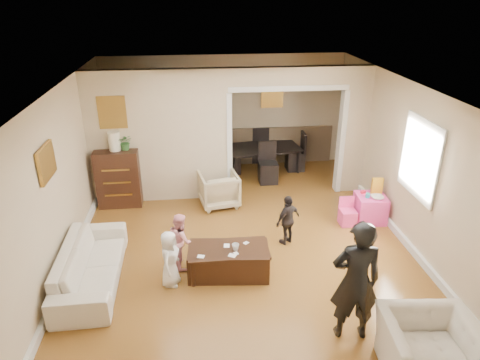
{
  "coord_description": "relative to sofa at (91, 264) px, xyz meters",
  "views": [
    {
      "loc": [
        -0.7,
        -6.22,
        3.96
      ],
      "look_at": [
        0.0,
        0.2,
        1.05
      ],
      "focal_mm": 32.2,
      "sensor_mm": 36.0,
      "label": 1
    }
  ],
  "objects": [
    {
      "name": "floor",
      "position": [
        2.29,
        0.85,
        -0.29
      ],
      "size": [
        7.0,
        7.0,
        0.0
      ],
      "primitive_type": "plane",
      "color": "#986227",
      "rests_on": "ground"
    },
    {
      "name": "partition_left",
      "position": [
        0.91,
        2.65,
        1.01
      ],
      "size": [
        2.75,
        0.18,
        2.6
      ],
      "primitive_type": "cube",
      "color": "beige",
      "rests_on": "ground"
    },
    {
      "name": "partition_right",
      "position": [
        4.76,
        2.65,
        1.01
      ],
      "size": [
        0.55,
        0.18,
        2.6
      ],
      "primitive_type": "cube",
      "color": "beige",
      "rests_on": "ground"
    },
    {
      "name": "partition_header",
      "position": [
        3.39,
        2.65,
        2.13
      ],
      "size": [
        2.22,
        0.18,
        0.35
      ],
      "primitive_type": "cube",
      "color": "beige",
      "rests_on": "partition_right"
    },
    {
      "name": "window_pane",
      "position": [
        5.02,
        0.45,
        1.26
      ],
      "size": [
        0.03,
        0.95,
        1.1
      ],
      "primitive_type": "cube",
      "color": "white",
      "rests_on": "ground"
    },
    {
      "name": "framed_art_partition",
      "position": [
        0.09,
        2.55,
        1.56
      ],
      "size": [
        0.45,
        0.03,
        0.55
      ],
      "primitive_type": "cube",
      "color": "brown",
      "rests_on": "partition_left"
    },
    {
      "name": "framed_art_sofa_wall",
      "position": [
        -0.42,
        0.25,
        1.51
      ],
      "size": [
        0.03,
        0.55,
        0.4
      ],
      "primitive_type": "cube",
      "color": "brown"
    },
    {
      "name": "framed_art_alcove",
      "position": [
        3.39,
        4.29,
        1.41
      ],
      "size": [
        0.45,
        0.03,
        0.55
      ],
      "primitive_type": "cube",
      "color": "brown"
    },
    {
      "name": "sofa",
      "position": [
        0.0,
        0.0,
        0.0
      ],
      "size": [
        0.82,
        2.03,
        0.59
      ],
      "primitive_type": "imported",
      "rotation": [
        0.0,
        0.0,
        1.59
      ],
      "color": "silver",
      "rests_on": "ground"
    },
    {
      "name": "armchair_back",
      "position": [
        1.99,
        2.24,
        0.04
      ],
      "size": [
        0.83,
        0.85,
        0.67
      ],
      "primitive_type": "imported",
      "rotation": [
        0.0,
        0.0,
        3.31
      ],
      "color": "#C5B688",
      "rests_on": "ground"
    },
    {
      "name": "armchair_front",
      "position": [
        4.04,
        -2.06,
        0.03
      ],
      "size": [
        1.09,
        0.97,
        0.66
      ],
      "primitive_type": "imported",
      "rotation": [
        0.0,
        0.0,
        -0.09
      ],
      "color": "silver",
      "rests_on": "ground"
    },
    {
      "name": "dresser",
      "position": [
        0.07,
        2.48,
        0.27
      ],
      "size": [
        0.83,
        0.46,
        1.14
      ],
      "primitive_type": "cube",
      "color": "#351C0F",
      "rests_on": "ground"
    },
    {
      "name": "table_lamp",
      "position": [
        0.07,
        2.48,
        1.02
      ],
      "size": [
        0.22,
        0.22,
        0.36
      ],
      "primitive_type": "cylinder",
      "color": "#FFF5CF",
      "rests_on": "dresser"
    },
    {
      "name": "potted_plant",
      "position": [
        0.27,
        2.48,
        1.0
      ],
      "size": [
        0.28,
        0.24,
        0.31
      ],
      "primitive_type": "imported",
      "color": "#397031",
      "rests_on": "dresser"
    },
    {
      "name": "coffee_table",
      "position": [
        2.0,
        -0.03,
        -0.07
      ],
      "size": [
        1.23,
        0.7,
        0.44
      ],
      "primitive_type": "cube",
      "rotation": [
        0.0,
        0.0,
        -0.09
      ],
      "color": "#331910",
      "rests_on": "ground"
    },
    {
      "name": "coffee_cup",
      "position": [
        2.1,
        -0.08,
        0.2
      ],
      "size": [
        0.11,
        0.11,
        0.1
      ],
      "primitive_type": "imported",
      "rotation": [
        0.0,
        0.0,
        -0.09
      ],
      "color": "beige",
      "rests_on": "coffee_table"
    },
    {
      "name": "play_table",
      "position": [
        4.72,
        1.31,
        -0.04
      ],
      "size": [
        0.55,
        0.55,
        0.5
      ],
      "primitive_type": "cube",
      "rotation": [
        0.0,
        0.0,
        -0.07
      ],
      "color": "#F941A5",
      "rests_on": "ground"
    },
    {
      "name": "cereal_box",
      "position": [
        4.84,
        1.41,
        0.35
      ],
      "size": [
        0.2,
        0.08,
        0.3
      ],
      "primitive_type": "cube",
      "rotation": [
        0.0,
        0.0,
        -0.07
      ],
      "color": "yellow",
      "rests_on": "play_table"
    },
    {
      "name": "cyan_cup",
      "position": [
        4.62,
        1.26,
        0.24
      ],
      "size": [
        0.08,
        0.08,
        0.08
      ],
      "primitive_type": "cylinder",
      "color": "#26BEBA",
      "rests_on": "play_table"
    },
    {
      "name": "toy_block",
      "position": [
        4.6,
        1.43,
        0.23
      ],
      "size": [
        0.09,
        0.08,
        0.05
      ],
      "primitive_type": "cube",
      "rotation": [
        0.0,
        0.0,
        0.28
      ],
      "color": "red",
      "rests_on": "play_table"
    },
    {
      "name": "play_bowl",
      "position": [
        4.77,
        1.19,
        0.23
      ],
      "size": [
        0.24,
        0.24,
        0.05
      ],
      "primitive_type": "imported",
      "rotation": [
        0.0,
        0.0,
        -0.07
      ],
      "color": "white",
      "rests_on": "play_table"
    },
    {
      "name": "dining_table",
      "position": [
        3.14,
        3.85,
        -0.0
      ],
      "size": [
        1.77,
        1.15,
        0.58
      ],
      "primitive_type": "imported",
      "rotation": [
        0.0,
        0.0,
        0.14
      ],
      "color": "black",
      "rests_on": "ground"
    },
    {
      "name": "adult_person",
      "position": [
        3.38,
        -1.43,
        0.51
      ],
      "size": [
        0.62,
        0.44,
        1.61
      ],
      "primitive_type": "imported",
      "rotation": [
        0.0,
        0.0,
        3.05
      ],
      "color": "black",
      "rests_on": "ground"
    },
    {
      "name": "child_kneel_a",
      "position": [
        1.15,
        -0.18,
        0.14
      ],
      "size": [
        0.37,
        0.48,
        0.86
      ],
      "primitive_type": "imported",
      "rotation": [
        0.0,
        0.0,
        1.3
      ],
      "color": "white",
      "rests_on": "ground"
    },
    {
      "name": "child_kneel_b",
      "position": [
        1.3,
        0.27,
        0.15
      ],
      "size": [
        0.44,
        0.5,
        0.89
      ],
      "primitive_type": "imported",
      "rotation": [
        0.0,
        0.0,
        1.83
      ],
      "color": "pink",
      "rests_on": "ground"
    },
    {
      "name": "child_toddler",
      "position": [
        3.05,
        0.72,
        0.14
      ],
      "size": [
        0.54,
        0.47,
        0.88
      ],
      "primitive_type": "imported",
      "rotation": [
        0.0,
        0.0,
        -2.54
      ],
      "color": "black",
      "rests_on": "ground"
    },
    {
      "name": "craft_papers",
      "position": [
        1.96,
        -0.1,
        0.15
      ],
      "size": [
        0.8,
        0.42,
        0.0
      ],
      "color": "white",
      "rests_on": "coffee_table"
    }
  ]
}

